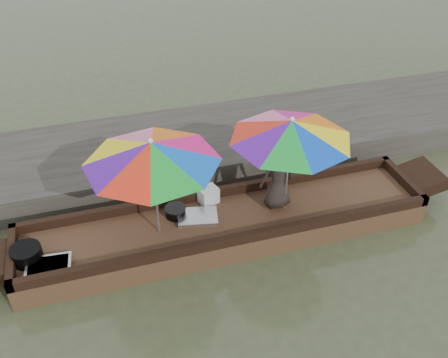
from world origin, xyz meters
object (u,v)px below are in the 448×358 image
object	(u,v)px
supply_bag	(208,195)
umbrella_stern	(288,165)
tray_crayfish	(49,267)
vendor	(279,174)
tray_scallop	(198,217)
boat_hull	(226,227)
umbrella_bow	(155,188)
cooking_pot	(27,254)
charcoal_grill	(175,212)

from	to	relation	value
supply_bag	umbrella_stern	size ratio (longest dim) A/B	0.16
tray_crayfish	umbrella_stern	distance (m)	3.53
supply_bag	vendor	size ratio (longest dim) A/B	0.25
tray_scallop	umbrella_stern	world-z (taller)	umbrella_stern
boat_hull	supply_bag	world-z (taller)	supply_bag
umbrella_bow	cooking_pot	bearing A→B (deg)	-178.05
boat_hull	charcoal_grill	distance (m)	0.79
supply_bag	cooking_pot	bearing A→B (deg)	-169.11
umbrella_bow	supply_bag	bearing A→B (deg)	27.75
boat_hull	supply_bag	size ratio (longest dim) A/B	21.65
cooking_pot	umbrella_bow	distance (m)	1.91
umbrella_stern	umbrella_bow	bearing A→B (deg)	180.00
charcoal_grill	umbrella_bow	size ratio (longest dim) A/B	0.16
boat_hull	tray_crayfish	size ratio (longest dim) A/B	10.48
cooking_pot	supply_bag	bearing A→B (deg)	10.89
tray_scallop	charcoal_grill	size ratio (longest dim) A/B	1.94
cooking_pot	boat_hull	bearing A→B (deg)	1.25
cooking_pot	tray_crayfish	xyz separation A→B (m)	(0.27, -0.26, -0.06)
boat_hull	umbrella_stern	distance (m)	1.33
charcoal_grill	vendor	xyz separation A→B (m)	(1.53, -0.17, 0.50)
cooking_pot	umbrella_stern	size ratio (longest dim) A/B	0.23
tray_crayfish	supply_bag	distance (m)	2.49
charcoal_grill	umbrella_stern	bearing A→B (deg)	-9.54
umbrella_bow	umbrella_stern	size ratio (longest dim) A/B	1.05
tray_crayfish	charcoal_grill	distance (m)	1.91
boat_hull	tray_scallop	xyz separation A→B (m)	(-0.40, 0.12, 0.21)
tray_scallop	supply_bag	xyz separation A→B (m)	(0.25, 0.33, 0.10)
cooking_pot	tray_scallop	xyz separation A→B (m)	(2.38, 0.18, -0.08)
supply_bag	charcoal_grill	bearing A→B (deg)	-162.59
vendor	supply_bag	bearing A→B (deg)	-30.03
tray_scallop	supply_bag	bearing A→B (deg)	52.33
tray_crayfish	tray_scallop	xyz separation A→B (m)	(2.12, 0.44, -0.01)
vendor	umbrella_stern	bearing A→B (deg)	122.15
charcoal_grill	supply_bag	size ratio (longest dim) A/B	1.06
cooking_pot	umbrella_bow	size ratio (longest dim) A/B	0.22
boat_hull	umbrella_bow	world-z (taller)	umbrella_bow
supply_bag	boat_hull	bearing A→B (deg)	-71.83
tray_scallop	charcoal_grill	distance (m)	0.34
tray_scallop	tray_crayfish	bearing A→B (deg)	-168.27
boat_hull	tray_crayfish	world-z (taller)	tray_crayfish
vendor	umbrella_bow	size ratio (longest dim) A/B	0.63
cooking_pot	umbrella_stern	distance (m)	3.77
cooking_pot	vendor	distance (m)	3.65
umbrella_bow	boat_hull	bearing A→B (deg)	0.00
cooking_pot	vendor	size ratio (longest dim) A/B	0.36
vendor	umbrella_stern	distance (m)	0.25
cooking_pot	tray_crayfish	size ratio (longest dim) A/B	0.70
charcoal_grill	umbrella_bow	world-z (taller)	umbrella_bow
tray_crayfish	vendor	world-z (taller)	vendor
umbrella_bow	umbrella_stern	distance (m)	1.92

